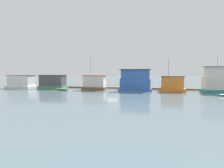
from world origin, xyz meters
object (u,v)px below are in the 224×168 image
at_px(houseboat_orange, 172,84).
at_px(mooring_post_far_left, 65,84).
at_px(houseboat_green, 53,82).
at_px(dinghy_green, 62,89).
at_px(houseboat_teal, 218,80).
at_px(houseboat_blue, 135,80).
at_px(houseboat_brown, 95,83).
at_px(houseboat_white, 22,82).

xyz_separation_m(houseboat_orange, mooring_post_far_left, (-26.42, 2.49, -0.51)).
height_order(houseboat_green, dinghy_green, houseboat_green).
height_order(houseboat_green, houseboat_teal, houseboat_teal).
bearing_deg(houseboat_teal, houseboat_blue, -179.45).
relative_size(houseboat_teal, mooring_post_far_left, 3.68).
distance_m(houseboat_green, houseboat_teal, 37.77).
bearing_deg(houseboat_brown, houseboat_white, -179.63).
xyz_separation_m(houseboat_blue, houseboat_teal, (17.15, 0.17, 0.17)).
bearing_deg(dinghy_green, houseboat_green, 139.35).
relative_size(houseboat_green, houseboat_blue, 0.92).
bearing_deg(dinghy_green, mooring_post_far_left, 109.17).
bearing_deg(houseboat_blue, houseboat_orange, 0.90).
bearing_deg(mooring_post_far_left, houseboat_blue, -8.07).
relative_size(houseboat_brown, mooring_post_far_left, 3.66).
bearing_deg(houseboat_blue, houseboat_brown, -179.96).
bearing_deg(houseboat_white, mooring_post_far_left, 14.52).
relative_size(houseboat_green, dinghy_green, 1.75).
bearing_deg(houseboat_blue, houseboat_teal, 0.55).
xyz_separation_m(houseboat_brown, houseboat_teal, (26.71, 0.17, 0.79)).
xyz_separation_m(dinghy_green, mooring_post_far_left, (-1.96, 5.65, 0.82)).
height_order(houseboat_white, mooring_post_far_left, houseboat_white).
height_order(houseboat_brown, dinghy_green, houseboat_brown).
bearing_deg(mooring_post_far_left, houseboat_green, -136.58).
relative_size(houseboat_orange, mooring_post_far_left, 3.39).
xyz_separation_m(houseboat_blue, houseboat_orange, (8.01, 0.13, -0.70)).
bearing_deg(houseboat_teal, houseboat_white, -179.63).
bearing_deg(houseboat_teal, houseboat_green, 179.44).
bearing_deg(dinghy_green, houseboat_teal, 5.45).
bearing_deg(houseboat_green, mooring_post_far_left, 43.42).
xyz_separation_m(houseboat_white, houseboat_blue, (28.99, 0.13, 0.66)).
xyz_separation_m(houseboat_orange, dinghy_green, (-24.45, -3.17, -1.33)).
distance_m(houseboat_brown, houseboat_blue, 9.57).
bearing_deg(dinghy_green, houseboat_blue, 10.48).
xyz_separation_m(houseboat_orange, houseboat_teal, (9.15, 0.04, 0.86)).
height_order(houseboat_teal, dinghy_green, houseboat_teal).
xyz_separation_m(houseboat_brown, mooring_post_far_left, (-8.86, 2.62, -0.58)).
bearing_deg(houseboat_white, houseboat_blue, 0.26).
bearing_deg(houseboat_brown, dinghy_green, -156.23).
distance_m(houseboat_blue, mooring_post_far_left, 18.63).
relative_size(houseboat_brown, houseboat_orange, 1.08).
distance_m(houseboat_green, dinghy_green, 5.66).
xyz_separation_m(houseboat_green, dinghy_green, (4.16, -3.57, -1.39)).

